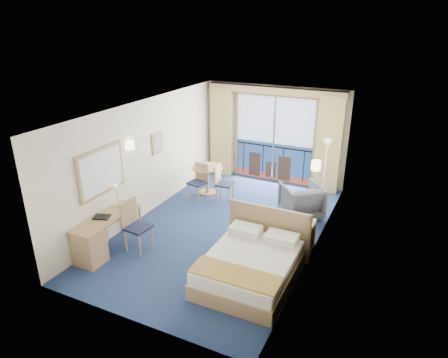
% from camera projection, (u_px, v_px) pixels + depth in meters
% --- Properties ---
extents(floor, '(6.50, 6.50, 0.00)m').
position_uv_depth(floor, '(224.00, 228.00, 8.90)').
color(floor, navy).
rests_on(floor, ground).
extents(room_walls, '(4.04, 6.54, 2.72)m').
position_uv_depth(room_walls, '(224.00, 153.00, 8.23)').
color(room_walls, white).
rests_on(room_walls, ground).
extents(balcony_door, '(2.36, 0.03, 2.52)m').
position_uv_depth(balcony_door, '(274.00, 142.00, 11.17)').
color(balcony_door, navy).
rests_on(balcony_door, room_walls).
extents(curtain_left, '(0.65, 0.22, 2.55)m').
position_uv_depth(curtain_left, '(222.00, 132.00, 11.61)').
color(curtain_left, '#D6BE76').
rests_on(curtain_left, room_walls).
extents(curtain_right, '(0.65, 0.22, 2.55)m').
position_uv_depth(curtain_right, '(329.00, 146.00, 10.37)').
color(curtain_right, '#D6BE76').
rests_on(curtain_right, room_walls).
extents(pelmet, '(3.80, 0.25, 0.18)m').
position_uv_depth(pelmet, '(275.00, 91.00, 10.53)').
color(pelmet, '#A28A58').
rests_on(pelmet, room_walls).
extents(mirror, '(0.05, 1.25, 0.95)m').
position_uv_depth(mirror, '(101.00, 172.00, 7.86)').
color(mirror, '#A28A58').
rests_on(mirror, room_walls).
extents(wall_print, '(0.04, 0.42, 0.52)m').
position_uv_depth(wall_print, '(158.00, 143.00, 9.47)').
color(wall_print, '#A28A58').
rests_on(wall_print, room_walls).
extents(sconce_left, '(0.18, 0.18, 0.18)m').
position_uv_depth(sconce_left, '(130.00, 145.00, 8.48)').
color(sconce_left, beige).
rests_on(sconce_left, room_walls).
extents(sconce_right, '(0.18, 0.18, 0.18)m').
position_uv_depth(sconce_right, '(316.00, 165.00, 7.31)').
color(sconce_right, beige).
rests_on(sconce_right, room_walls).
extents(bed, '(1.64, 1.95, 1.03)m').
position_uv_depth(bed, '(251.00, 265.00, 7.07)').
color(bed, '#A28A58').
rests_on(bed, ground).
extents(nightstand, '(0.44, 0.42, 0.58)m').
position_uv_depth(nightstand, '(302.00, 234.00, 8.09)').
color(nightstand, tan).
rests_on(nightstand, ground).
extents(phone, '(0.21, 0.17, 0.09)m').
position_uv_depth(phone, '(302.00, 219.00, 7.99)').
color(phone, silver).
rests_on(phone, nightstand).
extents(armchair, '(1.21, 1.22, 0.80)m').
position_uv_depth(armchair, '(301.00, 201.00, 9.32)').
color(armchair, '#424751').
rests_on(armchair, ground).
extents(floor_lamp, '(0.23, 0.23, 1.68)m').
position_uv_depth(floor_lamp, '(326.00, 156.00, 9.62)').
color(floor_lamp, silver).
rests_on(floor_lamp, ground).
extents(desk, '(0.54, 1.56, 0.73)m').
position_uv_depth(desk, '(93.00, 241.00, 7.60)').
color(desk, '#A28A58').
rests_on(desk, ground).
extents(desk_chair, '(0.49, 0.48, 1.05)m').
position_uv_depth(desk_chair, '(134.00, 222.00, 7.91)').
color(desk_chair, '#1D2243').
rests_on(desk_chair, ground).
extents(folder, '(0.37, 0.32, 0.03)m').
position_uv_depth(folder, '(102.00, 217.00, 7.80)').
color(folder, black).
rests_on(folder, desk).
extents(desk_lamp, '(0.12, 0.12, 0.46)m').
position_uv_depth(desk_lamp, '(117.00, 191.00, 8.13)').
color(desk_lamp, silver).
rests_on(desk_lamp, desk).
extents(round_table, '(0.82, 0.82, 0.74)m').
position_uv_depth(round_table, '(207.00, 173.00, 10.51)').
color(round_table, '#A28A58').
rests_on(round_table, ground).
extents(table_chair_a, '(0.45, 0.45, 0.95)m').
position_uv_depth(table_chair_a, '(222.00, 181.00, 10.10)').
color(table_chair_a, '#1D2243').
rests_on(table_chair_a, ground).
extents(table_chair_b, '(0.47, 0.47, 0.93)m').
position_uv_depth(table_chair_b, '(199.00, 179.00, 10.22)').
color(table_chair_b, '#1D2243').
rests_on(table_chair_b, ground).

